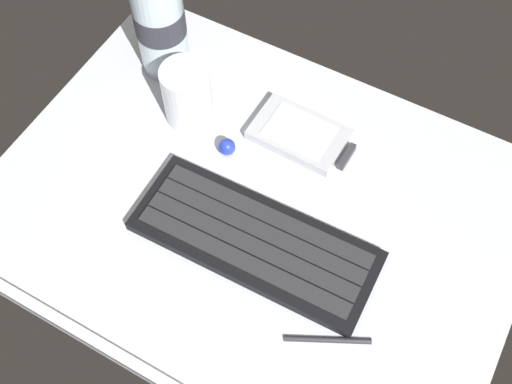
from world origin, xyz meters
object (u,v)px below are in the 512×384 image
(stylus_pen, at_px, (328,339))
(handheld_device, at_px, (303,136))
(water_bottle, at_px, (159,16))
(keyboard, at_px, (255,240))
(juice_cup, at_px, (188,96))
(trackball_mouse, at_px, (227,147))

(stylus_pen, bearing_deg, handheld_device, 95.64)
(handheld_device, bearing_deg, water_bottle, 174.23)
(keyboard, distance_m, juice_cup, 0.21)
(handheld_device, bearing_deg, keyboard, -83.58)
(trackball_mouse, bearing_deg, water_bottle, 149.49)
(water_bottle, distance_m, stylus_pen, 0.45)
(handheld_device, height_order, juice_cup, juice_cup)
(keyboard, xyz_separation_m, handheld_device, (-0.02, 0.16, -0.00))
(keyboard, relative_size, handheld_device, 2.26)
(handheld_device, xyz_separation_m, juice_cup, (-0.15, -0.04, 0.03))
(handheld_device, height_order, stylus_pen, handheld_device)
(keyboard, xyz_separation_m, stylus_pen, (0.13, -0.06, -0.00))
(keyboard, xyz_separation_m, juice_cup, (-0.17, 0.12, 0.03))
(keyboard, bearing_deg, stylus_pen, -26.87)
(keyboard, height_order, juice_cup, juice_cup)
(keyboard, bearing_deg, water_bottle, 142.90)
(handheld_device, relative_size, water_bottle, 0.62)
(trackball_mouse, height_order, stylus_pen, trackball_mouse)
(keyboard, bearing_deg, handheld_device, 96.42)
(keyboard, distance_m, water_bottle, 0.32)
(keyboard, xyz_separation_m, trackball_mouse, (-0.09, 0.10, 0.00))
(handheld_device, distance_m, stylus_pen, 0.27)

